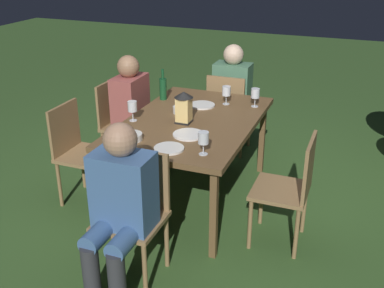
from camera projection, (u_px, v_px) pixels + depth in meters
ground_plane at (192, 197)px, 4.20m from camera, size 16.00×16.00×0.00m
dining_table at (192, 125)px, 3.92m from camera, size 1.61×1.04×0.75m
chair_side_left_a at (120, 121)px, 4.61m from camera, size 0.42×0.40×0.87m
person_in_rust at (136, 108)px, 4.49m from camera, size 0.38×0.47×1.15m
chair_head_far at (135, 209)px, 3.10m from camera, size 0.40×0.42×0.87m
person_in_blue at (119, 204)px, 2.88m from camera, size 0.48×0.38×1.15m
chair_side_right_b at (290, 186)px, 3.39m from camera, size 0.42×0.40×0.87m
chair_head_near at (228, 110)px, 4.90m from camera, size 0.40×0.42×0.87m
person_in_green at (234, 91)px, 5.01m from camera, size 0.48×0.38×1.15m
chair_side_left_b at (78, 149)px, 3.99m from camera, size 0.42×0.40×0.87m
lantern_centerpiece at (184, 105)px, 3.77m from camera, size 0.15×0.15×0.27m
green_bottle_on_table at (163, 88)px, 4.34m from camera, size 0.07×0.07×0.29m
wine_glass_a at (226, 92)px, 4.21m from camera, size 0.08×0.08×0.17m
wine_glass_b at (255, 94)px, 4.14m from camera, size 0.08×0.08×0.17m
wine_glass_c at (132, 107)px, 3.82m from camera, size 0.08×0.08×0.17m
wine_glass_d at (203, 139)px, 3.22m from camera, size 0.08×0.08×0.17m
plate_a at (169, 148)px, 3.34m from camera, size 0.22×0.22×0.01m
plate_b at (189, 135)px, 3.58m from camera, size 0.24×0.24×0.01m
plate_c at (202, 105)px, 4.21m from camera, size 0.23×0.23×0.01m
bowl_olives at (131, 136)px, 3.49m from camera, size 0.17×0.17×0.05m
bowl_bread at (182, 109)px, 4.03m from camera, size 0.15×0.15×0.06m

